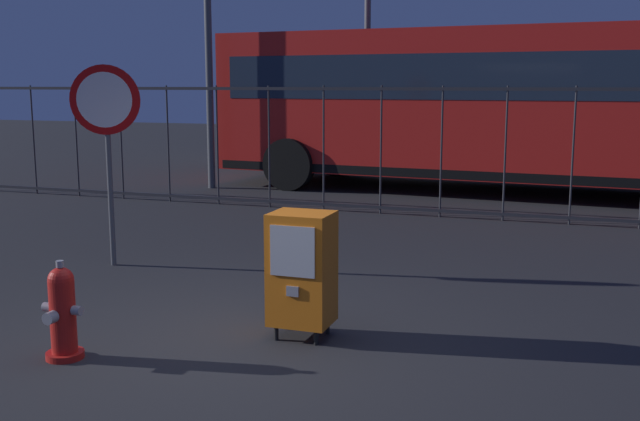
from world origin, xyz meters
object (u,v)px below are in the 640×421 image
object	(u,v)px
newspaper_box_primary	(302,268)
bus_near	(496,101)
fire_hydrant	(62,313)
stop_sign	(106,123)
bus_far	(450,98)

from	to	relation	value
newspaper_box_primary	bus_near	xyz separation A→B (m)	(0.50, 8.89, 1.14)
fire_hydrant	bus_near	size ratio (longest dim) A/B	0.07
fire_hydrant	stop_sign	size ratio (longest dim) A/B	0.33
bus_near	bus_far	size ratio (longest dim) A/B	0.99
newspaper_box_primary	stop_sign	xyz separation A→B (m)	(-2.87, 1.56, 1.03)
stop_sign	bus_far	distance (m)	11.21
bus_near	bus_far	xyz separation A→B (m)	(-1.47, 3.72, 0.00)
bus_near	fire_hydrant	bearing A→B (deg)	-97.65
newspaper_box_primary	bus_far	distance (m)	12.70
stop_sign	bus_near	xyz separation A→B (m)	(3.38, 7.33, 0.11)
fire_hydrant	bus_far	bearing A→B (deg)	87.78
fire_hydrant	stop_sign	xyz separation A→B (m)	(-1.37, 2.59, 1.25)
newspaper_box_primary	bus_far	size ratio (longest dim) A/B	0.10
fire_hydrant	newspaper_box_primary	xyz separation A→B (m)	(1.50, 1.03, 0.22)
bus_near	stop_sign	bearing A→B (deg)	-110.98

